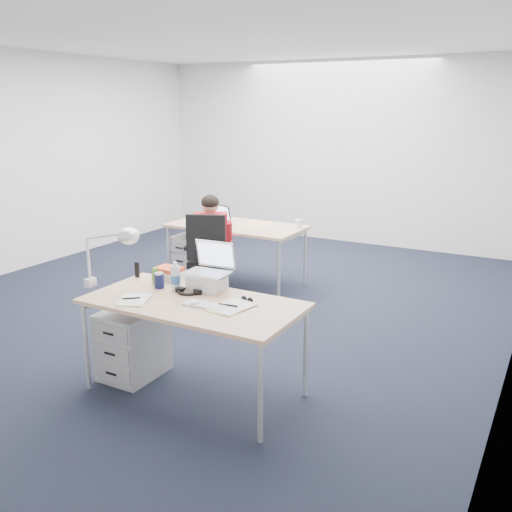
# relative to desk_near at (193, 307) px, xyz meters

# --- Properties ---
(floor) EXTENTS (7.00, 7.00, 0.00)m
(floor) POSITION_rel_desk_near_xyz_m (-0.96, 1.78, -0.68)
(floor) COLOR black
(floor) RESTS_ON ground
(room) EXTENTS (6.02, 7.02, 2.80)m
(room) POSITION_rel_desk_near_xyz_m (-0.96, 1.78, 1.03)
(room) COLOR silver
(room) RESTS_ON ground
(desk_near) EXTENTS (1.60, 0.80, 0.73)m
(desk_near) POSITION_rel_desk_near_xyz_m (0.00, 0.00, 0.00)
(desk_near) COLOR tan
(desk_near) RESTS_ON ground
(desk_far) EXTENTS (1.60, 0.80, 0.73)m
(desk_far) POSITION_rel_desk_near_xyz_m (-1.13, 2.50, 0.00)
(desk_far) COLOR tan
(desk_far) RESTS_ON ground
(office_chair) EXTENTS (0.84, 0.84, 1.01)m
(office_chair) POSITION_rel_desk_near_xyz_m (-1.05, 1.79, -0.40)
(office_chair) COLOR black
(office_chair) RESTS_ON ground
(seated_person) EXTENTS (0.58, 0.70, 1.18)m
(seated_person) POSITION_rel_desk_near_xyz_m (-1.11, 1.94, -0.09)
(seated_person) COLOR #AC181F
(seated_person) RESTS_ON ground
(drawer_pedestal_near) EXTENTS (0.40, 0.50, 0.55)m
(drawer_pedestal_near) POSITION_rel_desk_near_xyz_m (-0.60, 0.00, -0.41)
(drawer_pedestal_near) COLOR #A8AAAD
(drawer_pedestal_near) RESTS_ON ground
(drawer_pedestal_far) EXTENTS (0.40, 0.50, 0.55)m
(drawer_pedestal_far) POSITION_rel_desk_near_xyz_m (-1.73, 2.42, -0.41)
(drawer_pedestal_far) COLOR #A8AAAD
(drawer_pedestal_far) RESTS_ON ground
(silver_laptop) EXTENTS (0.35, 0.28, 0.36)m
(silver_laptop) POSITION_rel_desk_near_xyz_m (-0.06, 0.27, 0.23)
(silver_laptop) COLOR silver
(silver_laptop) RESTS_ON desk_near
(wireless_keyboard) EXTENTS (0.32, 0.15, 0.02)m
(wireless_keyboard) POSITION_rel_desk_near_xyz_m (0.14, -0.04, 0.05)
(wireless_keyboard) COLOR white
(wireless_keyboard) RESTS_ON desk_near
(computer_mouse) EXTENTS (0.06, 0.10, 0.04)m
(computer_mouse) POSITION_rel_desk_near_xyz_m (0.06, -0.06, 0.06)
(computer_mouse) COLOR white
(computer_mouse) RESTS_ON desk_near
(headphones) EXTENTS (0.25, 0.20, 0.04)m
(headphones) POSITION_rel_desk_near_xyz_m (-0.14, 0.14, 0.06)
(headphones) COLOR black
(headphones) RESTS_ON desk_near
(can_koozie) EXTENTS (0.08, 0.08, 0.13)m
(can_koozie) POSITION_rel_desk_near_xyz_m (-0.41, 0.13, 0.11)
(can_koozie) COLOR #151A44
(can_koozie) RESTS_ON desk_near
(water_bottle) EXTENTS (0.09, 0.09, 0.22)m
(water_bottle) POSITION_rel_desk_near_xyz_m (-0.26, 0.15, 0.16)
(water_bottle) COLOR silver
(water_bottle) RESTS_ON desk_near
(bear_figurine) EXTENTS (0.08, 0.06, 0.14)m
(bear_figurine) POSITION_rel_desk_near_xyz_m (-0.50, 0.20, 0.11)
(bear_figurine) COLOR #306E1D
(bear_figurine) RESTS_ON desk_near
(book_stack) EXTENTS (0.23, 0.18, 0.10)m
(book_stack) POSITION_rel_desk_near_xyz_m (-0.48, 0.35, 0.10)
(book_stack) COLOR silver
(book_stack) RESTS_ON desk_near
(cordless_phone) EXTENTS (0.04, 0.03, 0.13)m
(cordless_phone) POSITION_rel_desk_near_xyz_m (-0.75, 0.27, 0.11)
(cordless_phone) COLOR black
(cordless_phone) RESTS_ON desk_near
(papers_left) EXTENTS (0.29, 0.33, 0.01)m
(papers_left) POSITION_rel_desk_near_xyz_m (-0.39, -0.20, 0.05)
(papers_left) COLOR #EDEF8A
(papers_left) RESTS_ON desk_near
(papers_right) EXTENTS (0.26, 0.34, 0.01)m
(papers_right) POSITION_rel_desk_near_xyz_m (0.31, 0.01, 0.05)
(papers_right) COLOR #EDEF8A
(papers_right) RESTS_ON desk_near
(sunglasses) EXTENTS (0.11, 0.06, 0.02)m
(sunglasses) POSITION_rel_desk_near_xyz_m (0.35, 0.19, 0.06)
(sunglasses) COLOR black
(sunglasses) RESTS_ON desk_near
(desk_lamp) EXTENTS (0.51, 0.31, 0.54)m
(desk_lamp) POSITION_rel_desk_near_xyz_m (-0.75, -0.10, 0.32)
(desk_lamp) COLOR silver
(desk_lamp) RESTS_ON desk_near
(dark_laptop) EXTENTS (0.40, 0.40, 0.23)m
(dark_laptop) POSITION_rel_desk_near_xyz_m (-1.40, 2.45, 0.16)
(dark_laptop) COLOR black
(dark_laptop) RESTS_ON desk_far
(far_cup) EXTENTS (0.08, 0.08, 0.10)m
(far_cup) POSITION_rel_desk_near_xyz_m (-0.39, 2.69, 0.10)
(far_cup) COLOR white
(far_cup) RESTS_ON desk_far
(far_papers) EXTENTS (0.24, 0.30, 0.01)m
(far_papers) POSITION_rel_desk_near_xyz_m (-1.62, 2.63, 0.05)
(far_papers) COLOR white
(far_papers) RESTS_ON desk_far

